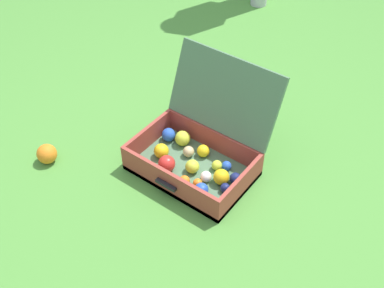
% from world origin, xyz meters
% --- Properties ---
extents(ground_plane, '(16.00, 16.00, 0.00)m').
position_xyz_m(ground_plane, '(0.00, 0.00, 0.00)').
color(ground_plane, '#4C8C38').
extents(open_suitcase, '(0.56, 0.54, 0.49)m').
position_xyz_m(open_suitcase, '(-0.07, 0.02, 0.11)').
color(open_suitcase, '#4C7051').
rests_on(open_suitcase, ground).
extents(stray_ball_on_grass, '(0.10, 0.10, 0.10)m').
position_xyz_m(stray_ball_on_grass, '(-0.68, -0.41, 0.05)').
color(stray_ball_on_grass, orange).
rests_on(stray_ball_on_grass, ground).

